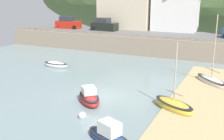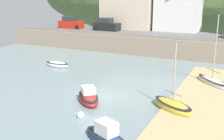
# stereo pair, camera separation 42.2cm
# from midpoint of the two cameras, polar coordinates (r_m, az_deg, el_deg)

# --- Properties ---
(quay_seawall) EXTENTS (48.00, 9.40, 2.40)m
(quay_seawall) POSITION_cam_midpoint_polar(r_m,az_deg,el_deg) (37.50, 9.72, 5.02)
(quay_seawall) COLOR gray
(quay_seawall) RESTS_ON ground
(waterfront_building_centre) EXTENTS (6.83, 4.70, 8.22)m
(waterfront_building_centre) POSITION_cam_midpoint_polar(r_m,az_deg,el_deg) (44.45, 12.65, 13.25)
(waterfront_building_centre) COLOR silver
(waterfront_building_centre) RESTS_ON ground
(motorboat_with_cabin) EXTENTS (3.54, 3.71, 6.42)m
(motorboat_with_cabin) POSITION_cam_midpoint_polar(r_m,az_deg,el_deg) (26.70, 19.21, -2.12)
(motorboat_with_cabin) COLOR silver
(motorboat_with_cabin) RESTS_ON ground
(sailboat_blue_trim) EXTENTS (3.11, 1.37, 0.76)m
(sailboat_blue_trim) POSITION_cam_midpoint_polar(r_m,az_deg,el_deg) (31.91, -11.78, 1.07)
(sailboat_blue_trim) COLOR white
(sailboat_blue_trim) RESTS_ON ground
(sailboat_far_left) EXTENTS (3.50, 2.36, 1.39)m
(sailboat_far_left) POSITION_cam_midpoint_polar(r_m,az_deg,el_deg) (15.71, -1.29, -13.48)
(sailboat_far_left) COLOR navy
(sailboat_far_left) RESTS_ON ground
(sailboat_nearest_shore) EXTENTS (3.14, 3.20, 1.40)m
(sailboat_nearest_shore) POSITION_cam_midpoint_polar(r_m,az_deg,el_deg) (21.19, -5.27, -5.65)
(sailboat_nearest_shore) COLOR #A22422
(sailboat_nearest_shore) RESTS_ON ground
(sailboat_tall_mast) EXTENTS (3.62, 2.93, 5.03)m
(sailboat_tall_mast) POSITION_cam_midpoint_polar(r_m,az_deg,el_deg) (20.20, 11.85, -7.12)
(sailboat_tall_mast) COLOR gold
(sailboat_tall_mast) RESTS_ON ground
(parked_car_near_slipway) EXTENTS (4.17, 1.86, 1.95)m
(parked_car_near_slipway) POSITION_cam_midpoint_polar(r_m,az_deg,el_deg) (47.23, -9.22, 9.39)
(parked_car_near_slipway) COLOR red
(parked_car_near_slipway) RESTS_ON ground
(parked_car_by_wall) EXTENTS (4.22, 2.01, 1.95)m
(parked_car_by_wall) POSITION_cam_midpoint_polar(r_m,az_deg,el_deg) (43.84, -1.90, 9.13)
(parked_car_by_wall) COLOR black
(parked_car_by_wall) RESTS_ON ground
(mooring_buoy) EXTENTS (0.51, 0.51, 0.51)m
(mooring_buoy) POSITION_cam_midpoint_polar(r_m,az_deg,el_deg) (18.75, -6.75, -9.21)
(mooring_buoy) COLOR silver
(mooring_buoy) RESTS_ON ground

